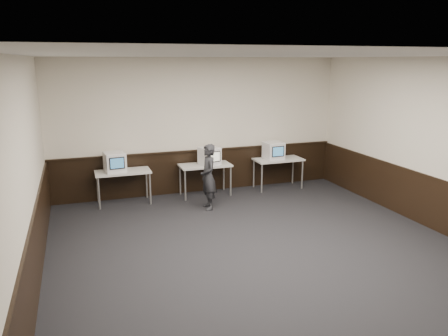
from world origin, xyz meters
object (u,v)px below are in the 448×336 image
object	(u,v)px
desk_left	(123,174)
emac_right	(274,151)
desk_center	(205,167)
emac_center	(210,156)
desk_right	(278,161)
emac_left	(115,162)
person	(208,177)

from	to	relation	value
desk_left	emac_right	distance (m)	3.67
desk_center	emac_center	world-z (taller)	emac_center
desk_right	emac_left	distance (m)	3.97
emac_right	desk_left	bearing A→B (deg)	176.86
desk_center	desk_right	world-z (taller)	same
desk_center	emac_center	xyz separation A→B (m)	(0.10, -0.05, 0.28)
emac_left	emac_center	world-z (taller)	emac_left
emac_center	person	bearing A→B (deg)	-124.23
desk_left	emac_center	xyz separation A→B (m)	(2.00, -0.05, 0.28)
desk_left	emac_right	xyz separation A→B (m)	(3.66, -0.01, 0.29)
person	desk_right	bearing A→B (deg)	115.24
desk_left	desk_right	xyz separation A→B (m)	(3.80, 0.00, 0.00)
desk_center	emac_left	world-z (taller)	emac_left
desk_left	emac_left	size ratio (longest dim) A/B	2.36
desk_center	emac_left	bearing A→B (deg)	-179.61
emac_left	person	distance (m)	2.09
emac_left	person	size ratio (longest dim) A/B	0.36
emac_center	emac_right	xyz separation A→B (m)	(1.66, 0.04, 0.01)
desk_right	emac_right	bearing A→B (deg)	-176.38
emac_right	emac_left	bearing A→B (deg)	177.07
desk_right	person	xyz separation A→B (m)	(-2.11, -0.95, 0.03)
desk_right	emac_center	xyz separation A→B (m)	(-1.80, -0.05, 0.28)
desk_left	person	world-z (taller)	person
desk_right	emac_right	world-z (taller)	emac_right
desk_center	emac_left	distance (m)	2.08
desk_left	emac_left	distance (m)	0.33
desk_center	emac_center	distance (m)	0.30
emac_center	emac_left	bearing A→B (deg)	163.71
emac_left	emac_right	distance (m)	3.82
person	desk_left	bearing A→B (deg)	-118.55
desk_right	emac_center	size ratio (longest dim) A/B	2.28
desk_left	emac_left	world-z (taller)	emac_left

